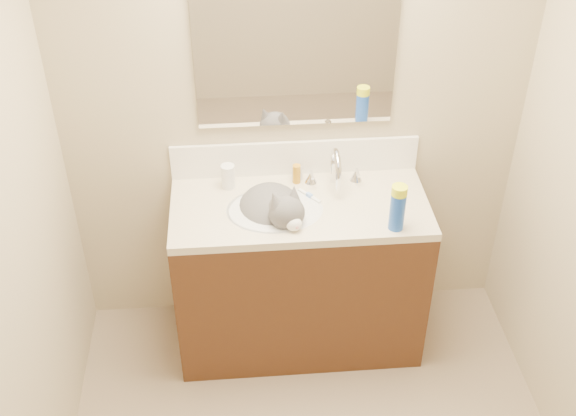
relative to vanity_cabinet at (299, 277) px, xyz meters
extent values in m
cube|color=tan|center=(0.00, 0.28, 0.84)|extent=(2.20, 0.04, 2.50)
cube|color=#432412|center=(0.00, 0.00, 0.00)|extent=(1.20, 0.55, 0.82)
cube|color=beige|center=(0.00, 0.00, 0.43)|extent=(1.20, 0.55, 0.04)
ellipsoid|color=white|center=(-0.12, -0.03, 0.38)|extent=(0.45, 0.36, 0.14)
cylinder|color=silver|center=(0.18, 0.18, 0.51)|extent=(0.04, 0.04, 0.11)
torus|color=silver|center=(0.18, 0.12, 0.56)|extent=(0.03, 0.20, 0.20)
cylinder|color=silver|center=(0.18, 0.04, 0.53)|extent=(0.03, 0.03, 0.06)
cone|color=silver|center=(0.07, 0.18, 0.48)|extent=(0.06, 0.06, 0.06)
cone|color=silver|center=(0.29, 0.18, 0.48)|extent=(0.06, 0.06, 0.06)
ellipsoid|color=#524F52|center=(-0.14, 0.01, 0.41)|extent=(0.42, 0.44, 0.23)
ellipsoid|color=#524F52|center=(-0.07, -0.13, 0.50)|extent=(0.21, 0.20, 0.16)
ellipsoid|color=#524F52|center=(-0.10, -0.07, 0.47)|extent=(0.15, 0.15, 0.14)
cone|color=#524F52|center=(-0.12, -0.13, 0.58)|extent=(0.10, 0.10, 0.10)
cone|color=#524F52|center=(-0.04, -0.09, 0.58)|extent=(0.09, 0.10, 0.10)
ellipsoid|color=white|center=(-0.05, -0.19, 0.48)|extent=(0.09, 0.08, 0.06)
ellipsoid|color=white|center=(-0.09, -0.09, 0.41)|extent=(0.14, 0.11, 0.14)
sphere|color=tan|center=(-0.03, -0.22, 0.48)|extent=(0.02, 0.02, 0.02)
cylinder|color=#524F52|center=(0.00, 0.06, 0.34)|extent=(0.18, 0.21, 0.04)
cube|color=white|center=(0.00, 0.26, 0.54)|extent=(1.20, 0.02, 0.18)
cube|color=white|center=(0.00, 0.26, 1.13)|extent=(0.90, 0.02, 0.80)
cylinder|color=white|center=(-0.33, 0.17, 0.51)|extent=(0.08, 0.08, 0.12)
cylinder|color=orange|center=(-0.33, 0.17, 0.50)|extent=(0.08, 0.08, 0.04)
cylinder|color=#B7B7BC|center=(0.01, 0.22, 0.48)|extent=(0.07, 0.07, 0.06)
cylinder|color=#C08216|center=(0.00, 0.18, 0.50)|extent=(0.04, 0.04, 0.10)
cube|color=white|center=(0.05, 0.06, 0.46)|extent=(0.10, 0.12, 0.01)
cube|color=#709CF0|center=(0.05, 0.06, 0.46)|extent=(0.03, 0.04, 0.02)
cylinder|color=blue|center=(0.41, -0.21, 0.54)|extent=(0.09, 0.09, 0.19)
cylinder|color=#E6F319|center=(0.41, -0.21, 0.65)|extent=(0.09, 0.09, 0.04)
camera|label=1|loc=(-0.28, -2.69, 2.42)|focal=45.00mm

